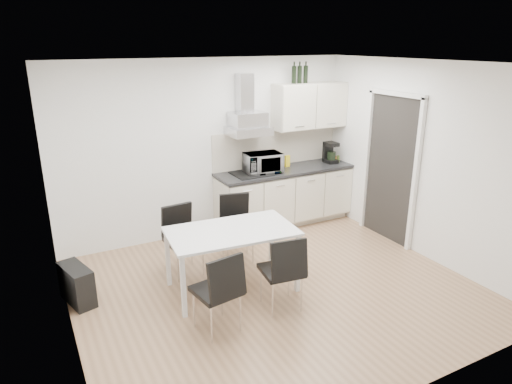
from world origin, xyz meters
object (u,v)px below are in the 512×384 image
dining_table (232,236)px  chair_near_right (281,271)px  chair_near_left (216,291)px  kitchenette (286,173)px  chair_far_right (237,229)px  chair_far_left (184,242)px  guitar_amp (77,284)px  floor_speaker (183,229)px

dining_table → chair_near_right: size_ratio=1.73×
chair_near_left → chair_near_right: bearing=-5.4°
kitchenette → chair_far_right: 1.54m
kitchenette → chair_far_right: size_ratio=2.86×
chair_far_left → chair_near_right: same height
kitchenette → chair_near_right: kitchenette is taller
chair_near_right → guitar_amp: (-1.98, 1.16, -0.22)m
guitar_amp → floor_speaker: size_ratio=1.84×
dining_table → guitar_amp: 1.81m
chair_far_right → guitar_amp: size_ratio=1.56×
chair_far_right → kitchenette: bearing=-133.2°
dining_table → chair_far_right: (0.39, 0.66, -0.23)m
chair_far_right → chair_near_left: size_ratio=1.00×
chair_far_right → chair_near_right: bearing=99.7°
kitchenette → chair_far_left: 2.23m
chair_near_left → floor_speaker: bearing=70.2°
kitchenette → floor_speaker: 1.83m
chair_far_left → chair_near_right: bearing=113.8°
kitchenette → dining_table: size_ratio=1.65×
chair_far_right → guitar_amp: 2.08m
kitchenette → dining_table: kitchenette is taller
dining_table → chair_near_left: (-0.49, -0.68, -0.23)m
chair_near_left → chair_near_right: 0.79m
chair_near_right → chair_near_left: bearing=-168.7°
chair_near_left → floor_speaker: chair_near_left is taller
dining_table → chair_near_left: 0.86m
guitar_amp → chair_near_left: bearing=-61.0°
chair_near_left → guitar_amp: 1.71m
kitchenette → guitar_amp: bearing=-164.1°
chair_near_left → chair_near_right: size_ratio=1.00×
floor_speaker → chair_far_right: bearing=-79.6°
dining_table → guitar_amp: (-1.67, 0.53, -0.45)m
kitchenette → chair_far_left: bearing=-156.6°
chair_far_left → floor_speaker: (0.32, 1.04, -0.29)m
chair_far_left → chair_far_right: size_ratio=1.00×
chair_near_left → guitar_amp: bearing=125.3°
kitchenette → chair_near_right: (-1.34, -2.10, -0.39)m
chair_near_left → chair_near_right: (0.79, 0.05, 0.00)m
chair_far_right → guitar_amp: bearing=17.0°
guitar_amp → dining_table: bearing=-33.2°
chair_near_left → chair_far_left: bearing=75.9°
chair_far_right → floor_speaker: (-0.44, 0.98, -0.29)m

